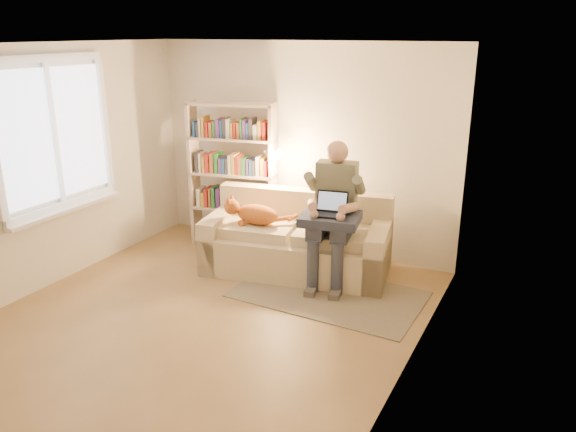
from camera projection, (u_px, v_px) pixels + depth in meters
The scene contains 13 objects.
floor at pixel (202, 320), 5.52m from camera, with size 4.50×4.50×0.00m, color olive.
ceiling at pixel (187, 44), 4.70m from camera, with size 4.00×4.50×0.02m, color white.
wall_left at pixel (41, 170), 5.96m from camera, with size 0.02×4.50×2.60m, color silver.
wall_right at pixel (412, 226), 4.25m from camera, with size 0.02×4.50×2.60m, color silver.
wall_back at pixel (302, 149), 7.01m from camera, with size 4.00×0.02×2.60m, color silver.
window at pixel (59, 160), 6.09m from camera, with size 0.12×1.52×1.69m.
sofa at pixel (298, 244), 6.59m from camera, with size 2.25×1.32×0.90m.
person at pixel (334, 206), 6.15m from camera, with size 0.55×0.77×1.58m.
cat at pixel (252, 213), 6.49m from camera, with size 0.76×0.37×0.29m.
blanket at pixel (335, 219), 6.02m from camera, with size 0.62×0.51×0.10m, color #252C41.
laptop at pixel (335, 209), 6.00m from camera, with size 0.39×0.36×0.28m.
bookshelf at pixel (233, 169), 7.14m from camera, with size 1.28×0.51×1.88m.
rug at pixel (328, 294), 6.05m from camera, with size 1.97×1.17×0.01m, color #7D725A.
Camera 1 is at (2.97, -4.00, 2.71)m, focal length 35.00 mm.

